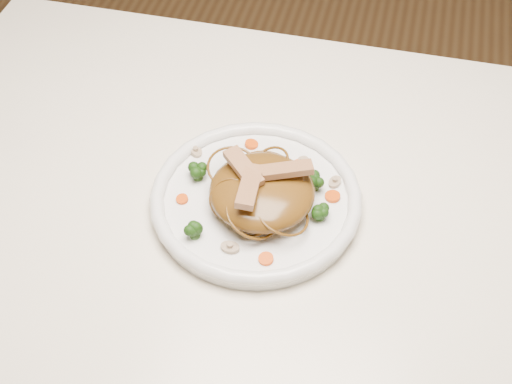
# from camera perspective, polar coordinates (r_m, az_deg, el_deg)

# --- Properties ---
(table) EXTENTS (1.20, 0.80, 0.75)m
(table) POSITION_cam_1_polar(r_m,az_deg,el_deg) (1.07, 1.55, -4.57)
(table) COLOR white
(table) RESTS_ON ground
(plate) EXTENTS (0.39, 0.39, 0.02)m
(plate) POSITION_cam_1_polar(r_m,az_deg,el_deg) (0.99, 0.00, -0.85)
(plate) COLOR white
(plate) RESTS_ON table
(noodle_mound) EXTENTS (0.19, 0.19, 0.05)m
(noodle_mound) POSITION_cam_1_polar(r_m,az_deg,el_deg) (0.96, 0.49, 0.06)
(noodle_mound) COLOR #5A3C11
(noodle_mound) RESTS_ON plate
(chicken_a) EXTENTS (0.07, 0.05, 0.01)m
(chicken_a) POSITION_cam_1_polar(r_m,az_deg,el_deg) (0.94, 2.53, 1.81)
(chicken_a) COLOR tan
(chicken_a) RESTS_ON noodle_mound
(chicken_b) EXTENTS (0.07, 0.07, 0.01)m
(chicken_b) POSITION_cam_1_polar(r_m,az_deg,el_deg) (0.94, -1.02, 1.98)
(chicken_b) COLOR tan
(chicken_b) RESTS_ON noodle_mound
(chicken_c) EXTENTS (0.03, 0.08, 0.01)m
(chicken_c) POSITION_cam_1_polar(r_m,az_deg,el_deg) (0.92, -0.54, 0.46)
(chicken_c) COLOR tan
(chicken_c) RESTS_ON noodle_mound
(broccoli_0) EXTENTS (0.04, 0.04, 0.03)m
(broccoli_0) POSITION_cam_1_polar(r_m,az_deg,el_deg) (0.99, 4.80, 0.97)
(broccoli_0) COLOR #19420D
(broccoli_0) RESTS_ON plate
(broccoli_1) EXTENTS (0.03, 0.03, 0.03)m
(broccoli_1) POSITION_cam_1_polar(r_m,az_deg,el_deg) (1.00, -4.75, 1.72)
(broccoli_1) COLOR #19420D
(broccoli_1) RESTS_ON plate
(broccoli_2) EXTENTS (0.03, 0.03, 0.03)m
(broccoli_2) POSITION_cam_1_polar(r_m,az_deg,el_deg) (0.93, -5.00, -3.08)
(broccoli_2) COLOR #19420D
(broccoli_2) RESTS_ON plate
(broccoli_3) EXTENTS (0.02, 0.02, 0.03)m
(broccoli_3) POSITION_cam_1_polar(r_m,az_deg,el_deg) (0.95, 5.22, -1.57)
(broccoli_3) COLOR #19420D
(broccoli_3) RESTS_ON plate
(carrot_0) EXTENTS (0.02, 0.02, 0.00)m
(carrot_0) POSITION_cam_1_polar(r_m,az_deg,el_deg) (1.03, 3.50, 2.19)
(carrot_0) COLOR #EC3E08
(carrot_0) RESTS_ON plate
(carrot_1) EXTENTS (0.02, 0.02, 0.00)m
(carrot_1) POSITION_cam_1_polar(r_m,az_deg,el_deg) (0.98, -5.99, -0.58)
(carrot_1) COLOR #EC3E08
(carrot_1) RESTS_ON plate
(carrot_2) EXTENTS (0.02, 0.02, 0.00)m
(carrot_2) POSITION_cam_1_polar(r_m,az_deg,el_deg) (0.99, 6.21, -0.36)
(carrot_2) COLOR #EC3E08
(carrot_2) RESTS_ON plate
(carrot_3) EXTENTS (0.02, 0.02, 0.00)m
(carrot_3) POSITION_cam_1_polar(r_m,az_deg,el_deg) (1.05, -0.37, 3.88)
(carrot_3) COLOR #EC3E08
(carrot_3) RESTS_ON plate
(carrot_4) EXTENTS (0.03, 0.03, 0.00)m
(carrot_4) POSITION_cam_1_polar(r_m,az_deg,el_deg) (0.92, 0.81, -5.42)
(carrot_4) COLOR #EC3E08
(carrot_4) RESTS_ON plate
(mushroom_0) EXTENTS (0.03, 0.03, 0.01)m
(mushroom_0) POSITION_cam_1_polar(r_m,az_deg,el_deg) (0.93, -2.11, -4.51)
(mushroom_0) COLOR #BDAD8D
(mushroom_0) RESTS_ON plate
(mushroom_1) EXTENTS (0.03, 0.03, 0.01)m
(mushroom_1) POSITION_cam_1_polar(r_m,az_deg,el_deg) (1.01, 6.38, 0.79)
(mushroom_1) COLOR #BDAD8D
(mushroom_1) RESTS_ON plate
(mushroom_2) EXTENTS (0.03, 0.03, 0.01)m
(mushroom_2) POSITION_cam_1_polar(r_m,az_deg,el_deg) (1.05, -4.89, 3.29)
(mushroom_2) COLOR #BDAD8D
(mushroom_2) RESTS_ON plate
(mushroom_3) EXTENTS (0.03, 0.03, 0.01)m
(mushroom_3) POSITION_cam_1_polar(r_m,az_deg,el_deg) (1.03, 3.82, 2.42)
(mushroom_3) COLOR #BDAD8D
(mushroom_3) RESTS_ON plate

